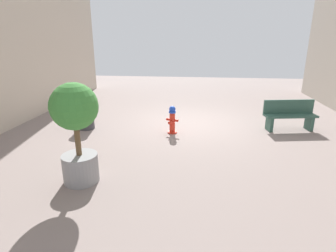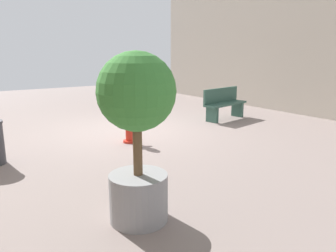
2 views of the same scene
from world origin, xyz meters
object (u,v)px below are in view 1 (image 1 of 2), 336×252
Objects in this scene: fire_hydrant at (172,120)px; trash_bin at (86,117)px; planter_tree at (76,125)px; bench_near at (289,115)px.

trash_bin is at bearing -2.13° from fire_hydrant.
fire_hydrant is 0.42× the size of planter_tree.
fire_hydrant is 1.07× the size of trash_bin.
fire_hydrant is at bearing -115.66° from planter_tree.
bench_near reaches higher than fire_hydrant.
trash_bin is (1.27, -3.31, -0.81)m from planter_tree.
fire_hydrant is 3.74m from bench_near.
planter_tree reaches higher than trash_bin.
bench_near reaches higher than trash_bin.
trash_bin is (2.81, -0.10, -0.02)m from fire_hydrant.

